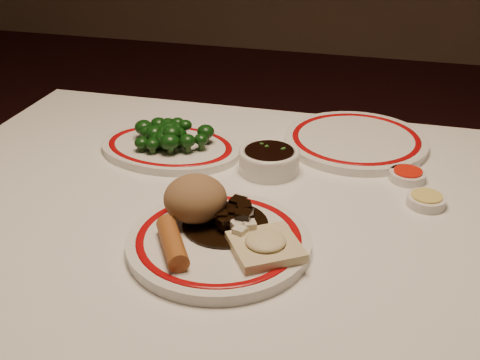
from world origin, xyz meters
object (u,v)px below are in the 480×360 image
Objects in this scene: fried_wonton at (266,245)px; stirfry_heap at (228,218)px; broccoli_pile at (167,134)px; soy_bowl at (269,161)px; main_plate at (219,242)px; spring_roll at (172,243)px; broccoli_plate at (170,148)px; rice_mound at (195,198)px; dining_table at (249,260)px.

stirfry_heap is (-0.07, 0.05, 0.00)m from fried_wonton.
broccoli_pile is 1.47× the size of soy_bowl.
main_plate is 0.08m from spring_roll.
broccoli_plate is (-0.13, 0.34, -0.02)m from spring_roll.
broccoli_pile reaches higher than main_plate.
fried_wonton is at bearing -15.86° from spring_roll.
spring_roll reaches higher than broccoli_plate.
broccoli_pile is (-0.19, 0.25, 0.01)m from stirfry_heap.
broccoli_plate is at bearing 118.89° from rice_mound.
main_plate is 0.34m from broccoli_pile.
broccoli_pile is at bearing 119.85° from rice_mound.
broccoli_plate is at bearing 34.80° from broccoli_pile.
dining_table is at bearing -41.04° from broccoli_pile.
soy_bowl reaches higher than dining_table.
spring_roll is (-0.05, -0.05, 0.02)m from main_plate.
rice_mound is at bearing 154.11° from fried_wonton.
fried_wonton is at bearing -49.83° from broccoli_plate.
stirfry_heap reaches higher than fried_wonton.
rice_mound is at bearing -61.11° from broccoli_plate.
broccoli_plate is at bearing 122.62° from main_plate.
stirfry_heap is 0.22m from soy_bowl.
dining_table is at bearing 42.70° from rice_mound.
stirfry_heap is at bearing 142.25° from fried_wonton.
fried_wonton is (0.12, -0.06, -0.02)m from rice_mound.
dining_table is at bearing -42.00° from broccoli_plate.
broccoli_plate is 1.86× the size of broccoli_pile.
fried_wonton is 0.40m from broccoli_plate.
broccoli_plate is 2.73× the size of soy_bowl.
broccoli_pile reaches higher than spring_roll.
soy_bowl is at bearing 85.98° from stirfry_heap.
fried_wonton reaches higher than main_plate.
fried_wonton reaches higher than soy_bowl.
broccoli_plate is (-0.18, 0.29, -0.00)m from main_plate.
soy_bowl is at bearing 46.57° from spring_roll.
broccoli_pile is at bearing 81.54° from spring_roll.
spring_roll is at bearing -165.32° from fried_wonton.
fried_wonton is 0.97× the size of stirfry_heap.
fried_wonton is at bearing -12.96° from main_plate.
stirfry_heap is 0.31m from broccoli_plate.
stirfry_heap is at bearing -103.86° from dining_table.
dining_table is 0.29m from broccoli_plate.
spring_roll is 0.36m from broccoli_pile.
fried_wonton is 1.16× the size of soy_bowl.
broccoli_pile is (-0.21, 0.18, 0.13)m from dining_table.
rice_mound is 0.06m from stirfry_heap.
soy_bowl is (0.02, 0.26, 0.01)m from main_plate.
fried_wonton is 0.43× the size of broccoli_plate.
soy_bowl is (0.07, 0.21, -0.03)m from rice_mound.
spring_roll is at bearing -67.93° from broccoli_pile.
main_plate is at bearing -57.38° from broccoli_plate.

